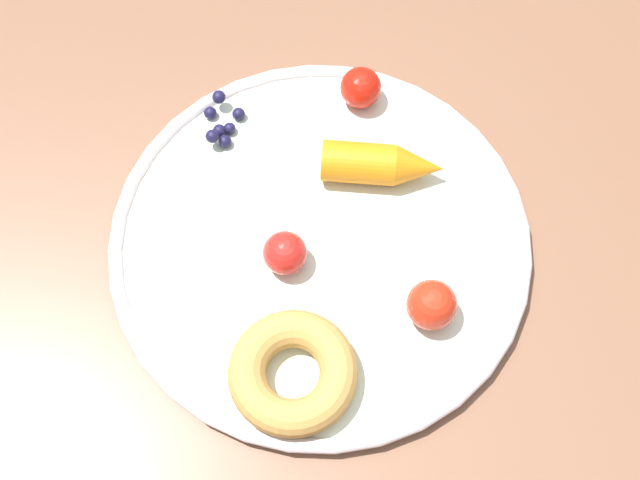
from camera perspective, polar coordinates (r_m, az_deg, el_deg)
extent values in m
plane|color=#525348|center=(1.40, -1.91, -11.99)|extent=(6.00, 6.00, 0.00)
cube|color=brown|center=(0.72, -3.62, 0.28)|extent=(1.01, 0.95, 0.03)
cube|color=brown|center=(1.35, 7.57, 15.98)|extent=(0.05, 0.05, 0.70)
cylinder|color=silver|center=(0.70, 0.00, -0.20)|extent=(0.34, 0.34, 0.01)
torus|color=silver|center=(0.69, 0.00, 0.00)|extent=(0.35, 0.35, 0.01)
cylinder|color=orange|center=(0.70, 2.65, 5.31)|extent=(0.07, 0.06, 0.04)
cone|color=orange|center=(0.71, 6.84, 4.98)|extent=(0.05, 0.05, 0.04)
torus|color=#BC8842|center=(0.64, -1.87, -9.08)|extent=(0.11, 0.11, 0.03)
sphere|color=#191638|center=(0.74, -6.21, 7.61)|extent=(0.01, 0.01, 0.01)
sphere|color=#191638|center=(0.74, -7.04, 7.39)|extent=(0.01, 0.01, 0.01)
sphere|color=#191638|center=(0.75, -7.39, 8.70)|extent=(0.01, 0.01, 0.01)
sphere|color=#191638|center=(0.75, -5.60, 8.59)|extent=(0.01, 0.01, 0.01)
sphere|color=#191638|center=(0.73, -6.57, 6.72)|extent=(0.01, 0.01, 0.01)
sphere|color=#191638|center=(0.75, -6.94, 9.70)|extent=(0.01, 0.01, 0.01)
sphere|color=#191638|center=(0.73, -7.41, 7.06)|extent=(0.01, 0.01, 0.01)
sphere|color=red|center=(0.74, 2.81, 10.39)|extent=(0.04, 0.04, 0.04)
sphere|color=red|center=(0.67, -2.36, -0.87)|extent=(0.04, 0.04, 0.04)
sphere|color=red|center=(0.65, 7.67, -4.43)|extent=(0.04, 0.04, 0.04)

